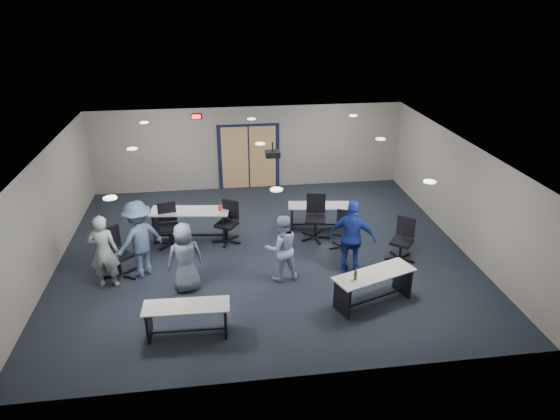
{
  "coord_description": "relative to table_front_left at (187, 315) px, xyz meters",
  "views": [
    {
      "loc": [
        -1.11,
        -11.05,
        6.1
      ],
      "look_at": [
        0.37,
        -0.3,
        1.26
      ],
      "focal_mm": 32.0,
      "sensor_mm": 36.0,
      "label": 1
    }
  ],
  "objects": [
    {
      "name": "ceiling",
      "position": [
        1.79,
        3.08,
        2.25
      ],
      "size": [
        10.0,
        9.0,
        0.04
      ],
      "primitive_type": "cube",
      "color": "silver",
      "rests_on": "back_wall"
    },
    {
      "name": "chair_back_c",
      "position": [
        3.21,
        3.62,
        0.15
      ],
      "size": [
        0.89,
        0.89,
        1.19
      ],
      "primitive_type": null,
      "rotation": [
        0.0,
        0.0,
        -0.21
      ],
      "color": "black",
      "rests_on": "floor"
    },
    {
      "name": "exit_sign",
      "position": [
        0.19,
        7.53,
        2.0
      ],
      "size": [
        0.32,
        0.07,
        0.18
      ],
      "color": "black",
      "rests_on": "back_wall"
    },
    {
      "name": "ceiling_can_lights",
      "position": [
        1.79,
        3.33,
        2.22
      ],
      "size": [
        6.24,
        5.74,
        0.02
      ],
      "primitive_type": null,
      "color": "white",
      "rests_on": "ceiling"
    },
    {
      "name": "person_back",
      "position": [
        -1.11,
        2.38,
        0.47
      ],
      "size": [
        1.35,
        1.27,
        1.83
      ],
      "primitive_type": "imported",
      "rotation": [
        0.0,
        0.0,
        3.82
      ],
      "color": "#425677",
      "rests_on": "floor"
    },
    {
      "name": "ceiling_projector",
      "position": [
        2.09,
        3.58,
        1.96
      ],
      "size": [
        0.35,
        0.32,
        0.37
      ],
      "color": "black",
      "rests_on": "ceiling"
    },
    {
      "name": "double_door",
      "position": [
        1.79,
        7.55,
        0.6
      ],
      "size": [
        2.0,
        0.07,
        2.2
      ],
      "color": "black",
      "rests_on": "back_wall"
    },
    {
      "name": "table_front_right",
      "position": [
        3.81,
        0.53,
        0.05
      ],
      "size": [
        1.87,
        1.17,
        0.99
      ],
      "rotation": [
        0.0,
        0.0,
        0.35
      ],
      "color": "#B0ADA6",
      "rests_on": "floor"
    },
    {
      "name": "person_plaid",
      "position": [
        -0.07,
        1.61,
        0.34
      ],
      "size": [
        0.88,
        0.69,
        1.58
      ],
      "primitive_type": "imported",
      "rotation": [
        0.0,
        0.0,
        3.41
      ],
      "color": "slate",
      "rests_on": "floor"
    },
    {
      "name": "front_wall",
      "position": [
        1.79,
        -1.42,
        0.9
      ],
      "size": [
        10.0,
        0.04,
        2.7
      ],
      "primitive_type": "cube",
      "color": "gray",
      "rests_on": "floor"
    },
    {
      "name": "floor",
      "position": [
        1.79,
        3.08,
        -0.45
      ],
      "size": [
        10.0,
        10.0,
        0.0
      ],
      "primitive_type": "plane",
      "color": "black",
      "rests_on": "ground"
    },
    {
      "name": "chair_back_a",
      "position": [
        -0.56,
        3.73,
        0.11
      ],
      "size": [
        0.82,
        0.82,
        1.11
      ],
      "primitive_type": null,
      "rotation": [
        0.0,
        0.0,
        0.19
      ],
      "color": "black",
      "rests_on": "floor"
    },
    {
      "name": "back_wall",
      "position": [
        1.79,
        7.58,
        0.9
      ],
      "size": [
        10.0,
        0.04,
        2.7
      ],
      "primitive_type": "cube",
      "color": "gray",
      "rests_on": "floor"
    },
    {
      "name": "chair_loose_left",
      "position": [
        -1.61,
        2.33,
        0.14
      ],
      "size": [
        1.05,
        1.05,
        1.18
      ],
      "primitive_type": null,
      "rotation": [
        0.0,
        0.0,
        0.72
      ],
      "color": "black",
      "rests_on": "floor"
    },
    {
      "name": "table_back_left",
      "position": [
        -0.03,
        4.03,
        0.12
      ],
      "size": [
        2.1,
        0.93,
        0.96
      ],
      "rotation": [
        0.0,
        0.0,
        -0.13
      ],
      "color": "#B0ADA6",
      "rests_on": "floor"
    },
    {
      "name": "table_front_left",
      "position": [
        0.0,
        0.0,
        0.0
      ],
      "size": [
        1.64,
        0.59,
        0.66
      ],
      "rotation": [
        0.0,
        0.0,
        -0.03
      ],
      "color": "#B0ADA6",
      "rests_on": "floor"
    },
    {
      "name": "right_wall",
      "position": [
        6.79,
        3.08,
        0.9
      ],
      "size": [
        0.04,
        9.0,
        2.7
      ],
      "primitive_type": "cube",
      "color": "gray",
      "rests_on": "floor"
    },
    {
      "name": "person_lightblue",
      "position": [
        2.06,
        1.75,
        0.34
      ],
      "size": [
        0.84,
        0.7,
        1.58
      ],
      "primitive_type": "imported",
      "rotation": [
        0.0,
        0.0,
        3.28
      ],
      "color": "#AAB8E1",
      "rests_on": "floor"
    },
    {
      "name": "chair_back_b",
      "position": [
        0.9,
        3.73,
        0.1
      ],
      "size": [
        0.96,
        0.96,
        1.1
      ],
      "primitive_type": null,
      "rotation": [
        0.0,
        0.0,
        -0.56
      ],
      "color": "black",
      "rests_on": "floor"
    },
    {
      "name": "person_navy",
      "position": [
        3.69,
        1.8,
        0.46
      ],
      "size": [
        1.15,
        0.84,
        1.81
      ],
      "primitive_type": "imported",
      "rotation": [
        0.0,
        0.0,
        2.72
      ],
      "color": "navy",
      "rests_on": "floor"
    },
    {
      "name": "chair_loose_right",
      "position": [
        5.05,
        2.21,
        0.08
      ],
      "size": [
        0.94,
        0.94,
        1.06
      ],
      "primitive_type": null,
      "rotation": [
        0.0,
        0.0,
        -0.68
      ],
      "color": "black",
      "rests_on": "floor"
    },
    {
      "name": "chair_back_d",
      "position": [
        3.79,
        2.99,
        0.04
      ],
      "size": [
        0.82,
        0.82,
        0.97
      ],
      "primitive_type": null,
      "rotation": [
        0.0,
        0.0,
        -0.46
      ],
      "color": "black",
      "rests_on": "floor"
    },
    {
      "name": "left_wall",
      "position": [
        -3.21,
        3.08,
        0.9
      ],
      "size": [
        0.04,
        9.0,
        2.7
      ],
      "primitive_type": "cube",
      "color": "gray",
      "rests_on": "floor"
    },
    {
      "name": "person_gray",
      "position": [
        -1.81,
        1.97,
        0.41
      ],
      "size": [
        0.65,
        0.45,
        1.73
      ],
      "primitive_type": "imported",
      "rotation": [
        0.0,
        0.0,
        3.08
      ],
      "color": "#9BA6A9",
      "rests_on": "floor"
    },
    {
      "name": "table_back_right",
      "position": [
        3.45,
        4.25,
        0.02
      ],
      "size": [
        1.74,
        0.78,
        0.68
      ],
      "rotation": [
        0.0,
        0.0,
        -0.13
      ],
      "color": "#B0ADA6",
      "rests_on": "floor"
    }
  ]
}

